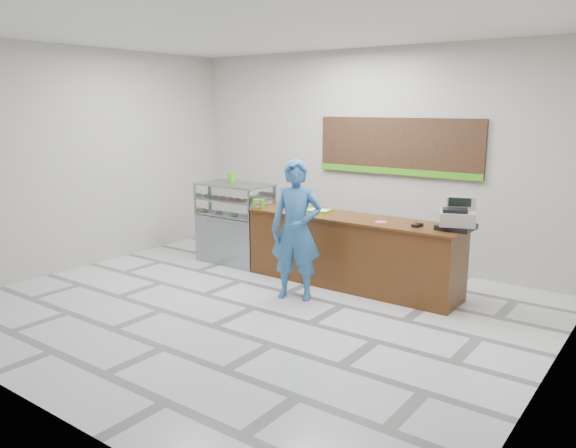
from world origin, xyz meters
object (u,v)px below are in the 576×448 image
Objects in this scene: sales_counter at (351,252)px; customer at (296,230)px; cash_register at (457,218)px; display_case at (235,222)px; serving_tray at (318,210)px.

sales_counter is 1.04m from customer.
customer reaches higher than cash_register.
display_case is 3.03× the size of serving_tray.
sales_counter is at bearing 0.00° from display_case.
sales_counter is at bearing 161.26° from cash_register.
display_case is 2.29× the size of cash_register.
cash_register is at bearing -9.19° from serving_tray.
customer is (1.88, -0.88, 0.27)m from display_case.
sales_counter is 7.42× the size of serving_tray.
serving_tray reaches higher than sales_counter.
serving_tray is (-0.64, 0.09, 0.52)m from sales_counter.
sales_counter is at bearing -16.87° from serving_tray.
cash_register is 1.32× the size of serving_tray.
cash_register is 0.31× the size of customer.
serving_tray is (1.58, 0.09, 0.37)m from display_case.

